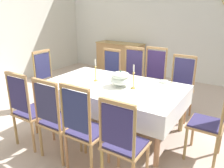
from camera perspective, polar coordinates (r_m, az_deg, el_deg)
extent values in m
cube|color=#C5AEA0|center=(3.96, 1.32, -10.42)|extent=(7.05, 6.24, 0.04)
cube|color=silver|center=(6.38, 16.89, 16.28)|extent=(7.05, 0.08, 3.44)
cylinder|color=tan|center=(3.91, -15.84, -5.32)|extent=(0.07, 0.07, 0.73)
cylinder|color=tan|center=(2.91, 11.29, -13.74)|extent=(0.07, 0.07, 0.73)
cylinder|color=#B0844A|center=(4.60, -6.33, -1.01)|extent=(0.07, 0.07, 0.73)
cylinder|color=tan|center=(3.79, 17.10, -6.20)|extent=(0.07, 0.07, 0.73)
cube|color=tan|center=(3.57, 0.37, -1.27)|extent=(1.99, 1.12, 0.08)
cube|color=tan|center=(3.55, 0.38, -0.43)|extent=(2.11, 1.24, 0.03)
cube|color=white|center=(3.54, 0.38, -0.17)|extent=(2.13, 1.26, 0.00)
cube|color=white|center=(3.13, -5.69, -5.94)|extent=(2.13, 0.00, 0.30)
cube|color=white|center=(4.11, 4.96, 0.18)|extent=(2.13, 0.00, 0.30)
cube|color=white|center=(4.22, -11.90, 0.36)|extent=(0.00, 1.26, 0.30)
cube|color=white|center=(3.21, 16.70, -6.03)|extent=(0.00, 1.26, 0.30)
cylinder|color=tan|center=(3.81, -18.50, -8.44)|extent=(0.04, 0.04, 0.46)
cylinder|color=tan|center=(3.55, -14.51, -10.14)|extent=(0.04, 0.04, 0.46)
cylinder|color=#AB8650|center=(3.63, -22.91, -10.44)|extent=(0.04, 0.04, 0.46)
cylinder|color=tan|center=(3.35, -19.04, -12.45)|extent=(0.04, 0.04, 0.46)
cube|color=tan|center=(3.47, -19.17, -6.77)|extent=(0.44, 0.42, 0.03)
cube|color=navy|center=(3.46, -19.22, -6.40)|extent=(0.40, 0.38, 0.02)
cylinder|color=#AD824A|center=(3.40, -24.27, -2.23)|extent=(0.03, 0.03, 0.60)
cylinder|color=tan|center=(3.10, -20.20, -3.69)|extent=(0.03, 0.03, 0.60)
cube|color=navy|center=(3.24, -22.40, -2.44)|extent=(0.34, 0.02, 0.45)
cube|color=tan|center=(3.16, -22.99, 2.11)|extent=(0.40, 0.04, 0.04)
cylinder|color=tan|center=(4.63, -0.52, -2.50)|extent=(0.04, 0.04, 0.46)
cylinder|color=tan|center=(4.83, -4.30, -1.62)|extent=(0.04, 0.04, 0.46)
cylinder|color=tan|center=(4.92, 1.76, -1.21)|extent=(0.04, 0.04, 0.46)
cylinder|color=tan|center=(5.11, -1.91, -0.43)|extent=(0.04, 0.04, 0.46)
cube|color=tan|center=(4.79, -1.27, 1.34)|extent=(0.44, 0.42, 0.03)
cube|color=navy|center=(4.78, -1.27, 1.62)|extent=(0.40, 0.38, 0.02)
cylinder|color=tan|center=(4.77, 1.94, 4.95)|extent=(0.03, 0.03, 0.57)
cylinder|color=#B68049|center=(4.97, -1.96, 5.52)|extent=(0.03, 0.03, 0.57)
cube|color=navy|center=(4.86, -0.05, 5.57)|extent=(0.34, 0.02, 0.43)
cube|color=tan|center=(4.81, -0.05, 8.54)|extent=(0.40, 0.04, 0.04)
cylinder|color=tan|center=(3.45, -12.76, -10.86)|extent=(0.04, 0.04, 0.46)
cylinder|color=tan|center=(3.22, -7.82, -12.83)|extent=(0.04, 0.04, 0.46)
cylinder|color=tan|center=(3.25, -17.32, -13.32)|extent=(0.04, 0.04, 0.46)
cylinder|color=tan|center=(3.00, -12.38, -15.71)|extent=(0.04, 0.04, 0.46)
cube|color=tan|center=(3.10, -12.90, -9.27)|extent=(0.44, 0.42, 0.03)
cube|color=navy|center=(3.09, -12.94, -8.87)|extent=(0.40, 0.38, 0.02)
cylinder|color=#BD7C4E|center=(3.00, -18.55, -4.29)|extent=(0.03, 0.03, 0.59)
cylinder|color=#B6854D|center=(2.72, -13.26, -6.14)|extent=(0.03, 0.03, 0.59)
cube|color=#353456|center=(2.84, -16.09, -4.63)|extent=(0.34, 0.02, 0.45)
cube|color=tan|center=(2.75, -16.58, 0.50)|extent=(0.40, 0.04, 0.04)
cylinder|color=tan|center=(4.39, 5.32, -3.83)|extent=(0.04, 0.04, 0.46)
cylinder|color=tan|center=(4.56, 1.07, -2.86)|extent=(0.04, 0.04, 0.46)
cylinder|color=tan|center=(4.69, 7.34, -2.38)|extent=(0.04, 0.04, 0.46)
cylinder|color=#BD7E50|center=(4.85, 3.28, -1.53)|extent=(0.04, 0.04, 0.46)
cube|color=tan|center=(4.53, 4.32, 0.26)|extent=(0.44, 0.42, 0.03)
cube|color=navy|center=(4.52, 4.33, 0.56)|extent=(0.40, 0.38, 0.02)
cylinder|color=tan|center=(4.52, 7.76, 4.57)|extent=(0.03, 0.03, 0.65)
cylinder|color=#AE814C|center=(4.69, 3.42, 5.23)|extent=(0.03, 0.03, 0.65)
cube|color=#382E5B|center=(4.59, 5.56, 5.31)|extent=(0.34, 0.02, 0.50)
cube|color=tan|center=(4.53, 5.68, 8.93)|extent=(0.40, 0.04, 0.04)
cylinder|color=tan|center=(3.18, -6.74, -13.25)|extent=(0.04, 0.04, 0.46)
cylinder|color=tan|center=(2.99, -0.84, -15.40)|extent=(0.04, 0.04, 0.46)
cylinder|color=tan|center=(2.96, -11.28, -16.22)|extent=(0.04, 0.04, 0.46)
cylinder|color=tan|center=(2.75, -5.17, -18.90)|extent=(0.04, 0.04, 0.46)
cube|color=tan|center=(2.83, -6.19, -11.79)|extent=(0.44, 0.42, 0.03)
cube|color=navy|center=(2.82, -6.21, -11.36)|extent=(0.40, 0.38, 0.02)
cylinder|color=#AF844B|center=(2.68, -12.27, -6.31)|extent=(0.03, 0.03, 0.61)
cylinder|color=tan|center=(2.44, -5.61, -8.52)|extent=(0.03, 0.03, 0.61)
cube|color=navy|center=(2.54, -9.14, -6.75)|extent=(0.34, 0.02, 0.47)
cube|color=tan|center=(2.43, -9.47, -0.88)|extent=(0.40, 0.04, 0.04)
cylinder|color=#B48051|center=(4.22, 10.85, -5.05)|extent=(0.04, 0.04, 0.46)
cylinder|color=#B1884A|center=(4.35, 6.21, -4.03)|extent=(0.04, 0.04, 0.46)
cylinder|color=#AC7D4C|center=(4.53, 12.56, -3.46)|extent=(0.04, 0.04, 0.46)
cylinder|color=tan|center=(4.66, 8.18, -2.56)|extent=(0.04, 0.04, 0.46)
cube|color=tan|center=(4.35, 9.62, -0.76)|extent=(0.44, 0.42, 0.03)
cube|color=navy|center=(4.34, 9.63, -0.46)|extent=(0.40, 0.38, 0.02)
cylinder|color=#AA804C|center=(4.35, 13.22, 3.95)|extent=(0.03, 0.03, 0.69)
cylinder|color=#B37E4B|center=(4.49, 8.53, 4.69)|extent=(0.03, 0.03, 0.69)
cube|color=#392858|center=(4.41, 10.87, 4.77)|extent=(0.34, 0.02, 0.53)
cube|color=tan|center=(4.34, 11.12, 8.76)|extent=(0.40, 0.04, 0.04)
cylinder|color=tan|center=(2.92, 1.69, -16.27)|extent=(0.04, 0.04, 0.46)
cylinder|color=tan|center=(2.79, 8.78, -18.50)|extent=(0.04, 0.04, 0.46)
cylinder|color=#AD8B48|center=(2.68, -2.50, -19.99)|extent=(0.04, 0.04, 0.46)
cube|color=tan|center=(2.58, 3.38, -15.03)|extent=(0.44, 0.42, 0.03)
cube|color=navy|center=(2.57, 3.39, -14.57)|extent=(0.40, 0.38, 0.02)
cylinder|color=tan|center=(2.38, -2.92, -9.93)|extent=(0.03, 0.03, 0.56)
cylinder|color=#AA844F|center=(2.20, 5.60, -12.50)|extent=(0.03, 0.03, 0.56)
cube|color=navy|center=(2.27, 1.16, -10.59)|extent=(0.34, 0.02, 0.43)
cube|color=tan|center=(2.16, 1.21, -4.75)|extent=(0.40, 0.04, 0.04)
cylinder|color=#BC7D50|center=(4.08, 17.77, -6.50)|extent=(0.04, 0.04, 0.46)
cylinder|color=#BD7B53|center=(4.17, 12.74, -5.45)|extent=(0.04, 0.04, 0.46)
cylinder|color=#BB7F50|center=(4.40, 19.02, -4.75)|extent=(0.04, 0.04, 0.46)
cylinder|color=tan|center=(4.49, 14.33, -3.82)|extent=(0.04, 0.04, 0.46)
cube|color=tan|center=(4.19, 16.26, -2.03)|extent=(0.44, 0.42, 0.03)
cube|color=navy|center=(4.18, 16.29, -1.72)|extent=(0.40, 0.38, 0.02)
cylinder|color=#B5804B|center=(4.23, 19.91, 2.25)|extent=(0.03, 0.03, 0.60)
cylinder|color=tan|center=(4.32, 14.90, 3.09)|extent=(0.03, 0.03, 0.60)
cube|color=navy|center=(4.26, 17.42, 3.07)|extent=(0.34, 0.02, 0.46)
cube|color=tan|center=(4.20, 17.77, 6.62)|extent=(0.40, 0.04, 0.04)
cylinder|color=#AF7D53|center=(4.58, -11.38, -3.13)|extent=(0.04, 0.04, 0.46)
cylinder|color=tan|center=(4.34, -14.82, -4.68)|extent=(0.04, 0.04, 0.46)
cylinder|color=tan|center=(4.82, -14.50, -2.24)|extent=(0.04, 0.04, 0.46)
cylinder|color=tan|center=(4.59, -17.92, -3.64)|extent=(0.04, 0.04, 0.46)
cube|color=tan|center=(4.49, -14.91, -0.50)|extent=(0.42, 0.44, 0.03)
cube|color=navy|center=(4.49, -14.93, -0.20)|extent=(0.38, 0.40, 0.02)
cylinder|color=tan|center=(4.66, -15.11, 4.39)|extent=(0.03, 0.03, 0.63)
cylinder|color=tan|center=(4.42, -18.78, 3.26)|extent=(0.03, 0.03, 0.63)
cube|color=navy|center=(4.53, -16.94, 4.23)|extent=(0.02, 0.34, 0.48)
cube|color=tan|center=(4.47, -17.28, 7.75)|extent=(0.04, 0.40, 0.04)
cylinder|color=tan|center=(3.19, 17.85, -14.00)|extent=(0.04, 0.04, 0.46)
cylinder|color=tan|center=(3.51, 19.52, -10.97)|extent=(0.04, 0.04, 0.46)
cylinder|color=tan|center=(3.15, 24.39, -15.36)|extent=(0.04, 0.04, 0.46)
cylinder|color=tan|center=(3.47, 25.40, -12.14)|extent=(0.04, 0.04, 0.46)
cube|color=tan|center=(3.21, 22.33, -9.32)|extent=(0.42, 0.44, 0.03)
cube|color=navy|center=(3.20, 22.38, -8.93)|extent=(0.38, 0.40, 0.02)
cylinder|color=tan|center=(2.87, 26.18, -5.30)|extent=(0.03, 0.03, 0.69)
cylinder|color=white|center=(3.48, 2.12, -0.34)|extent=(0.17, 0.17, 0.02)
ellipsoid|color=white|center=(3.45, 2.14, 0.92)|extent=(0.31, 0.31, 0.14)
ellipsoid|color=white|center=(3.43, 2.15, 2.20)|extent=(0.28, 0.28, 0.11)
sphere|color=#3F7158|center=(3.41, 2.17, 3.17)|extent=(0.03, 0.03, 0.03)
cylinder|color=gold|center=(3.72, -4.09, 0.89)|extent=(0.07, 0.07, 0.02)
cylinder|color=gold|center=(3.69, -4.13, 2.66)|extent=(0.02, 0.02, 0.22)
cone|color=gold|center=(3.66, -4.18, 4.44)|extent=(0.04, 0.04, 0.02)
cylinder|color=silver|center=(3.64, -4.20, 5.36)|extent=(0.02, 0.02, 0.10)
cylinder|color=gold|center=(3.38, 5.30, -1.02)|extent=(0.07, 0.07, 0.02)
cylinder|color=gold|center=(3.34, 5.36, 0.95)|extent=(0.02, 0.02, 0.23)
cone|color=gold|center=(3.31, 5.42, 2.93)|extent=(0.04, 0.04, 0.02)
cylinder|color=silver|center=(3.29, 5.45, 3.93)|extent=(0.02, 0.02, 0.10)
cylinder|color=white|center=(3.73, 12.80, 0.58)|extent=(0.15, 0.15, 0.03)
cylinder|color=white|center=(3.73, 12.81, 0.65)|extent=(0.12, 0.12, 0.02)
torus|color=#3F7158|center=(3.73, 12.82, 0.75)|extent=(0.14, 0.14, 0.01)
cylinder|color=white|center=(3.47, -10.60, -0.57)|extent=(0.15, 0.15, 0.03)
cylinder|color=white|center=(3.47, -10.60, -0.49)|extent=(0.12, 0.12, 0.02)
torus|color=#3F7158|center=(3.47, -10.61, -0.34)|extent=(0.15, 0.15, 0.01)
cube|color=gold|center=(3.67, 14.08, 0.02)|extent=(0.02, 0.14, 0.00)
ellipsoid|color=gold|center=(3.74, 14.59, 0.38)|extent=(0.03, 0.05, 0.01)
cube|color=gold|center=(3.53, -12.31, -0.59)|extent=(0.04, 0.14, 0.00)
ellipsoid|color=gold|center=(3.57, -11.19, -0.25)|extent=(0.03, 0.05, 0.01)
cube|color=tan|center=(6.89, 1.95, 6.42)|extent=(1.40, 0.44, 0.88)
cube|color=tan|center=(6.81, 1.99, 10.14)|extent=(1.44, 0.48, 0.02)
cube|color=tan|center=(6.92, 5.41, 6.40)|extent=(0.59, 0.01, 0.70)
cube|color=tan|center=(7.26, 0.46, 7.06)|extent=(0.59, 0.01, 0.70)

